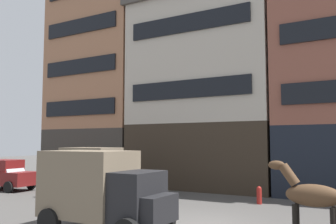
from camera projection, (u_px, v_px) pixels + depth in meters
name	position (u px, v px, depth m)	size (l,w,h in m)	color
ground_plane	(201.00, 224.00, 12.81)	(120.00, 120.00, 0.00)	#4C4947
building_far_left	(103.00, 74.00, 28.23)	(8.21, 5.53, 16.38)	#38332D
building_center_left	(204.00, 90.00, 23.80)	(9.88, 5.53, 12.66)	#33281E
draft_horse	(310.00, 195.00, 11.23)	(2.35, 0.70, 2.30)	#513823
delivery_truck_near	(103.00, 189.00, 11.46)	(4.36, 2.14, 2.62)	black
delivery_truck_far	(100.00, 171.00, 18.59)	(4.38, 2.18, 2.62)	#333847
sedan_dark	(6.00, 175.00, 21.96)	(3.80, 2.06, 1.83)	maroon
pedestrian_officer	(67.00, 175.00, 21.03)	(0.49, 0.49, 1.79)	black
fire_hydrant_curbside	(259.00, 195.00, 16.93)	(0.24, 0.24, 0.83)	maroon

